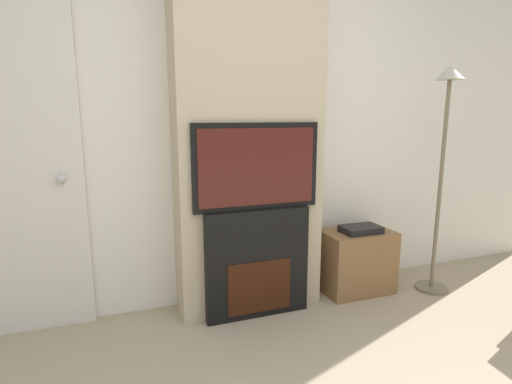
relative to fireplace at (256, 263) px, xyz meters
name	(u,v)px	position (x,y,z in m)	size (l,w,h in m)	color
wall_back	(239,116)	(0.00, 0.35, 0.98)	(6.00, 0.06, 2.70)	silver
chimney_breast	(248,116)	(0.00, 0.16, 0.98)	(1.00, 0.32, 2.70)	#BCAD8E
fireplace	(256,263)	(0.00, 0.00, 0.00)	(0.72, 0.15, 0.75)	black
television	(256,167)	(0.00, 0.00, 0.66)	(0.85, 0.07, 0.56)	black
floor_lamp	(444,145)	(1.44, -0.11, 0.77)	(0.24, 0.24, 1.71)	#726651
media_stand	(357,260)	(0.86, 0.08, -0.12)	(0.54, 0.34, 0.53)	brown
entry_door	(4,174)	(-1.49, 0.29, 0.65)	(0.89, 0.09, 2.03)	silver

